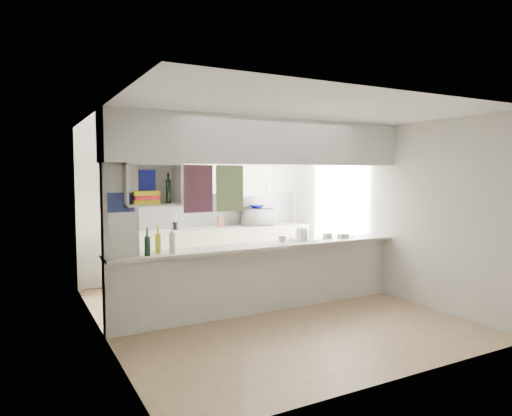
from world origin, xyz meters
TOP-DOWN VIEW (x-y plane):
  - floor at (0.00, 0.00)m, footprint 4.80×4.80m
  - ceiling at (0.00, 0.00)m, footprint 4.80×4.80m
  - wall_back at (0.00, 2.40)m, footprint 4.20×0.00m
  - wall_left at (-2.10, 0.00)m, footprint 0.00×4.80m
  - wall_right at (2.10, 0.00)m, footprint 0.00×4.80m
  - servery_partition at (-0.17, 0.00)m, footprint 4.20×0.50m
  - cubby_shelf at (-1.57, -0.06)m, footprint 0.65×0.35m
  - kitchen_run at (0.16, 2.14)m, footprint 3.60×0.63m
  - microwave at (1.05, 2.12)m, footprint 0.61×0.46m
  - bowl at (1.06, 2.16)m, footprint 0.26×0.26m
  - dish_rack at (0.70, 0.06)m, footprint 0.43×0.37m
  - cup at (0.26, -0.06)m, footprint 0.13×0.13m
  - wine_bottles at (-1.46, -0.08)m, footprint 0.37×0.15m
  - plastic_tubs at (1.24, 0.06)m, footprint 0.50×0.23m
  - utensil_jar at (-0.53, 2.15)m, footprint 0.09×0.09m
  - knife_block at (0.32, 2.18)m, footprint 0.12×0.10m

SIDE VIEW (x-z plane):
  - floor at x=0.00m, z-range 0.00..0.00m
  - kitchen_run at x=0.16m, z-range -0.29..1.95m
  - plastic_tubs at x=1.24m, z-range 0.92..0.99m
  - cup at x=0.26m, z-range 0.94..1.02m
  - utensil_jar at x=-0.53m, z-range 0.92..1.05m
  - dish_rack at x=0.70m, z-range 0.90..1.10m
  - knife_block at x=0.32m, z-range 0.92..1.12m
  - wine_bottles at x=-1.46m, z-range 0.87..1.23m
  - microwave at x=1.05m, z-range 0.92..1.23m
  - bowl at x=1.06m, z-range 1.23..1.29m
  - wall_back at x=0.00m, z-range -0.80..3.40m
  - wall_left at x=-2.10m, z-range -1.10..3.70m
  - wall_right at x=2.10m, z-range -1.10..3.70m
  - servery_partition at x=-0.17m, z-range 0.36..2.96m
  - cubby_shelf at x=-1.57m, z-range 1.46..1.96m
  - ceiling at x=0.00m, z-range 2.60..2.60m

